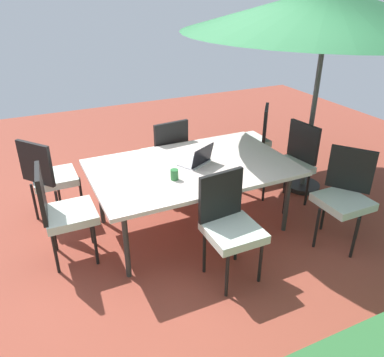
# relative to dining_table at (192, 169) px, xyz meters

# --- Properties ---
(ground_plane) EXTENTS (10.00, 10.00, 0.02)m
(ground_plane) POSITION_rel_dining_table_xyz_m (0.00, 0.00, -0.71)
(ground_plane) COLOR brown
(dining_table) EXTENTS (2.05, 1.29, 0.74)m
(dining_table) POSITION_rel_dining_table_xyz_m (0.00, 0.00, 0.00)
(dining_table) COLOR silver
(dining_table) RESTS_ON ground_plane
(patio_umbrella) EXTENTS (3.20, 3.20, 2.39)m
(patio_umbrella) POSITION_rel_dining_table_xyz_m (-1.70, -0.20, 1.47)
(patio_umbrella) COLOR #4C4C4C
(patio_umbrella) RESTS_ON ground_plane
(chair_south) EXTENTS (0.47, 0.48, 0.98)m
(chair_south) POSITION_rel_dining_table_xyz_m (-0.05, -0.86, -0.14)
(chair_south) COLOR silver
(chair_south) RESTS_ON ground_plane
(chair_north) EXTENTS (0.47, 0.48, 0.98)m
(chair_north) POSITION_rel_dining_table_xyz_m (0.03, 0.84, -0.14)
(chair_north) COLOR silver
(chair_north) RESTS_ON ground_plane
(chair_southwest) EXTENTS (0.58, 0.58, 0.98)m
(chair_southwest) POSITION_rel_dining_table_xyz_m (-1.31, -0.84, -0.14)
(chair_southwest) COLOR silver
(chair_southwest) RESTS_ON ground_plane
(chair_west) EXTENTS (0.49, 0.48, 0.98)m
(chair_west) POSITION_rel_dining_table_xyz_m (-1.30, 0.01, -0.14)
(chair_west) COLOR silver
(chair_west) RESTS_ON ground_plane
(chair_northwest) EXTENTS (0.58, 0.58, 0.98)m
(chair_northwest) POSITION_rel_dining_table_xyz_m (-1.27, 0.87, -0.14)
(chair_northwest) COLOR silver
(chair_northwest) RESTS_ON ground_plane
(chair_southeast) EXTENTS (0.58, 0.58, 0.98)m
(chair_southeast) POSITION_rel_dining_table_xyz_m (1.34, -0.80, -0.14)
(chair_southeast) COLOR silver
(chair_southeast) RESTS_ON ground_plane
(chair_east) EXTENTS (0.48, 0.47, 0.98)m
(chair_east) POSITION_rel_dining_table_xyz_m (1.32, -0.00, -0.14)
(chair_east) COLOR silver
(chair_east) RESTS_ON ground_plane
(laptop) EXTENTS (0.40, 0.37, 0.21)m
(laptop) POSITION_rel_dining_table_xyz_m (-0.06, -0.01, 0.09)
(laptop) COLOR #B7B7BC
(laptop) RESTS_ON dining_table
(cup) EXTENTS (0.08, 0.08, 0.10)m
(cup) POSITION_rel_dining_table_xyz_m (0.28, 0.21, 0.09)
(cup) COLOR #286B33
(cup) RESTS_ON dining_table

